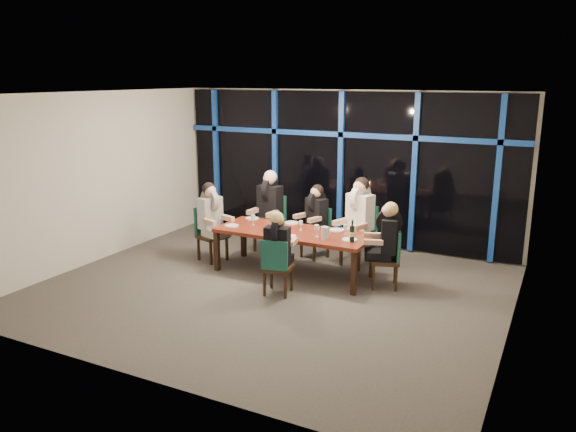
{
  "coord_description": "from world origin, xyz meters",
  "views": [
    {
      "loc": [
        3.96,
        -7.26,
        3.25
      ],
      "look_at": [
        0.0,
        0.6,
        1.05
      ],
      "focal_mm": 35.0,
      "sensor_mm": 36.0,
      "label": 1
    }
  ],
  "objects_px": {
    "chair_far_left": "(272,220)",
    "chair_near_mid": "(277,264)",
    "dining_table": "(293,235)",
    "chair_end_left": "(209,230)",
    "chair_far_mid": "(318,229)",
    "chair_far_right": "(361,232)",
    "diner_near_mid": "(278,240)",
    "water_pitcher": "(325,233)",
    "diner_far_right": "(359,209)",
    "wine_bottle": "(352,234)",
    "diner_end_right": "(386,232)",
    "diner_far_mid": "(315,211)",
    "chair_end_right": "(391,255)",
    "diner_end_left": "(211,210)",
    "diner_far_left": "(269,199)"
  },
  "relations": [
    {
      "from": "chair_far_left",
      "to": "chair_near_mid",
      "type": "bearing_deg",
      "value": -55.74
    },
    {
      "from": "dining_table",
      "to": "chair_end_left",
      "type": "bearing_deg",
      "value": 179.73
    },
    {
      "from": "chair_far_mid",
      "to": "chair_far_right",
      "type": "relative_size",
      "value": 0.86
    },
    {
      "from": "diner_near_mid",
      "to": "water_pitcher",
      "type": "bearing_deg",
      "value": -135.41
    },
    {
      "from": "dining_table",
      "to": "chair_far_left",
      "type": "distance_m",
      "value": 1.44
    },
    {
      "from": "diner_far_right",
      "to": "chair_near_mid",
      "type": "bearing_deg",
      "value": -89.0
    },
    {
      "from": "wine_bottle",
      "to": "chair_near_mid",
      "type": "bearing_deg",
      "value": -137.31
    },
    {
      "from": "dining_table",
      "to": "chair_far_mid",
      "type": "height_order",
      "value": "chair_far_mid"
    },
    {
      "from": "chair_near_mid",
      "to": "water_pitcher",
      "type": "bearing_deg",
      "value": -131.91
    },
    {
      "from": "wine_bottle",
      "to": "diner_near_mid",
      "type": "bearing_deg",
      "value": -140.41
    },
    {
      "from": "chair_near_mid",
      "to": "diner_end_right",
      "type": "height_order",
      "value": "diner_end_right"
    },
    {
      "from": "diner_far_mid",
      "to": "chair_far_left",
      "type": "bearing_deg",
      "value": -162.51
    },
    {
      "from": "chair_far_left",
      "to": "chair_end_right",
      "type": "relative_size",
      "value": 1.12
    },
    {
      "from": "diner_far_right",
      "to": "diner_end_left",
      "type": "relative_size",
      "value": 1.1
    },
    {
      "from": "chair_far_right",
      "to": "diner_far_left",
      "type": "height_order",
      "value": "diner_far_left"
    },
    {
      "from": "diner_end_left",
      "to": "diner_near_mid",
      "type": "height_order",
      "value": "diner_end_left"
    },
    {
      "from": "dining_table",
      "to": "chair_far_mid",
      "type": "distance_m",
      "value": 1.05
    },
    {
      "from": "chair_far_right",
      "to": "chair_near_mid",
      "type": "relative_size",
      "value": 1.21
    },
    {
      "from": "chair_end_right",
      "to": "diner_near_mid",
      "type": "xyz_separation_m",
      "value": [
        -1.45,
        -1.03,
        0.33
      ]
    },
    {
      "from": "chair_far_mid",
      "to": "chair_near_mid",
      "type": "distance_m",
      "value": 2.03
    },
    {
      "from": "chair_far_right",
      "to": "chair_far_mid",
      "type": "bearing_deg",
      "value": -165.3
    },
    {
      "from": "diner_near_mid",
      "to": "diner_far_mid",
      "type": "bearing_deg",
      "value": -92.81
    },
    {
      "from": "diner_near_mid",
      "to": "water_pitcher",
      "type": "xyz_separation_m",
      "value": [
        0.48,
        0.67,
        0.0
      ]
    },
    {
      "from": "chair_far_right",
      "to": "chair_far_left",
      "type": "bearing_deg",
      "value": -163.02
    },
    {
      "from": "chair_far_right",
      "to": "water_pitcher",
      "type": "distance_m",
      "value": 1.24
    },
    {
      "from": "chair_near_mid",
      "to": "diner_end_left",
      "type": "bearing_deg",
      "value": -37.5
    },
    {
      "from": "diner_far_left",
      "to": "dining_table",
      "type": "bearing_deg",
      "value": -40.09
    },
    {
      "from": "diner_near_mid",
      "to": "wine_bottle",
      "type": "bearing_deg",
      "value": -150.04
    },
    {
      "from": "chair_end_left",
      "to": "chair_end_right",
      "type": "bearing_deg",
      "value": -69.62
    },
    {
      "from": "diner_far_right",
      "to": "chair_end_left",
      "type": "bearing_deg",
      "value": -141.43
    },
    {
      "from": "chair_end_left",
      "to": "wine_bottle",
      "type": "xyz_separation_m",
      "value": [
        2.79,
        -0.17,
        0.34
      ]
    },
    {
      "from": "diner_near_mid",
      "to": "water_pitcher",
      "type": "height_order",
      "value": "diner_near_mid"
    },
    {
      "from": "diner_near_mid",
      "to": "chair_far_left",
      "type": "bearing_deg",
      "value": -68.78
    },
    {
      "from": "dining_table",
      "to": "diner_near_mid",
      "type": "xyz_separation_m",
      "value": [
        0.19,
        -0.91,
        0.17
      ]
    },
    {
      "from": "diner_far_left",
      "to": "wine_bottle",
      "type": "relative_size",
      "value": 2.95
    },
    {
      "from": "water_pitcher",
      "to": "diner_far_mid",
      "type": "bearing_deg",
      "value": 110.28
    },
    {
      "from": "diner_near_mid",
      "to": "diner_far_right",
      "type": "bearing_deg",
      "value": -119.11
    },
    {
      "from": "diner_far_mid",
      "to": "water_pitcher",
      "type": "relative_size",
      "value": 4.33
    },
    {
      "from": "chair_far_mid",
      "to": "chair_end_right",
      "type": "bearing_deg",
      "value": -6.73
    },
    {
      "from": "water_pitcher",
      "to": "diner_end_left",
      "type": "bearing_deg",
      "value": 164.37
    },
    {
      "from": "dining_table",
      "to": "diner_near_mid",
      "type": "height_order",
      "value": "diner_near_mid"
    },
    {
      "from": "chair_far_left",
      "to": "chair_end_right",
      "type": "distance_m",
      "value": 2.77
    },
    {
      "from": "dining_table",
      "to": "diner_far_left",
      "type": "distance_m",
      "value": 1.41
    },
    {
      "from": "chair_far_mid",
      "to": "wine_bottle",
      "type": "bearing_deg",
      "value": -25.22
    },
    {
      "from": "diner_near_mid",
      "to": "water_pitcher",
      "type": "relative_size",
      "value": 4.16
    },
    {
      "from": "chair_far_left",
      "to": "chair_near_mid",
      "type": "relative_size",
      "value": 1.18
    },
    {
      "from": "chair_far_left",
      "to": "diner_far_left",
      "type": "bearing_deg",
      "value": -90.0
    },
    {
      "from": "wine_bottle",
      "to": "chair_far_right",
      "type": "bearing_deg",
      "value": 101.97
    },
    {
      "from": "chair_near_mid",
      "to": "diner_near_mid",
      "type": "relative_size",
      "value": 1.03
    },
    {
      "from": "diner_far_right",
      "to": "diner_near_mid",
      "type": "xyz_separation_m",
      "value": [
        -0.63,
        -1.79,
        -0.17
      ]
    }
  ]
}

